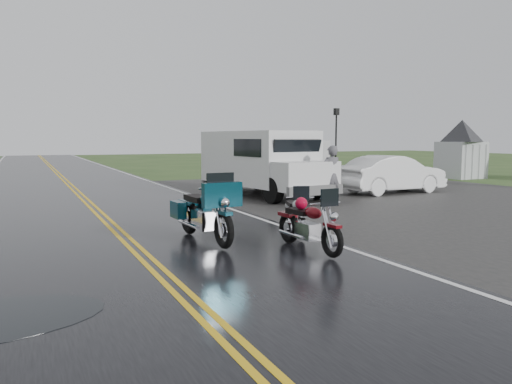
% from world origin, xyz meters
% --- Properties ---
extents(ground, '(120.00, 120.00, 0.00)m').
position_xyz_m(ground, '(0.00, 0.00, 0.00)').
color(ground, '#2D471E').
rests_on(ground, ground).
extents(road, '(8.00, 100.00, 0.04)m').
position_xyz_m(road, '(0.00, 10.00, 0.02)').
color(road, black).
rests_on(road, ground).
extents(parking_pad, '(14.00, 24.00, 0.03)m').
position_xyz_m(parking_pad, '(11.00, 5.00, 0.01)').
color(parking_pad, black).
rests_on(parking_pad, ground).
extents(visitor_center, '(16.00, 10.00, 4.80)m').
position_xyz_m(visitor_center, '(20.00, 12.00, 2.40)').
color(visitor_center, '#A8AAAD').
rests_on(visitor_center, ground).
extents(motorcycle_red, '(0.83, 2.11, 1.23)m').
position_xyz_m(motorcycle_red, '(3.04, -0.72, 0.62)').
color(motorcycle_red, '#55090F').
rests_on(motorcycle_red, ground).
extents(motorcycle_teal, '(1.08, 2.58, 1.49)m').
position_xyz_m(motorcycle_teal, '(1.53, 0.78, 0.75)').
color(motorcycle_teal, '#052E3C').
rests_on(motorcycle_teal, ground).
extents(motorcycle_silver, '(1.29, 2.04, 1.13)m').
position_xyz_m(motorcycle_silver, '(3.34, 0.87, 0.57)').
color(motorcycle_silver, '#93979A').
rests_on(motorcycle_silver, ground).
extents(van_white, '(3.19, 6.68, 2.53)m').
position_xyz_m(van_white, '(5.59, 6.59, 1.26)').
color(van_white, silver).
rests_on(van_white, ground).
extents(person_at_van, '(0.74, 0.51, 1.94)m').
position_xyz_m(person_at_van, '(7.42, 5.90, 0.97)').
color(person_at_van, '#535258').
rests_on(person_at_van, ground).
extents(sedan_white, '(4.59, 1.79, 1.49)m').
position_xyz_m(sedan_white, '(11.39, 7.51, 0.74)').
color(sedan_white, white).
rests_on(sedan_white, ground).
extents(lamp_post_far_right, '(0.33, 0.33, 3.85)m').
position_xyz_m(lamp_post_far_right, '(13.63, 14.77, 1.93)').
color(lamp_post_far_right, black).
rests_on(lamp_post_far_right, ground).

